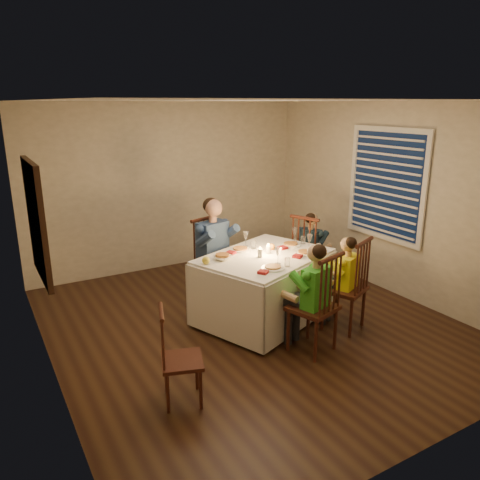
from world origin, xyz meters
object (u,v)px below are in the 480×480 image
child_yellow (342,327)px  serving_bowl (222,258)px  dining_table (265,273)px  chair_near_left (311,349)px  adult (215,299)px  chair_near_right (342,327)px  chair_end (309,290)px  child_green (311,349)px  child_teal (309,290)px  chair_adult (215,299)px  chair_extra (184,400)px

child_yellow → serving_bowl: 1.66m
dining_table → chair_near_left: bearing=-110.4°
serving_bowl → adult: bearing=70.2°
chair_near_right → serving_bowl: bearing=-57.9°
chair_end → serving_bowl: size_ratio=5.45×
adult → serving_bowl: bearing=-125.6°
adult → child_green: (0.28, -1.74, 0.00)m
chair_end → adult: 1.37m
child_green → child_yellow: (0.65, 0.23, 0.00)m
chair_end → child_teal: child_teal is taller
chair_end → serving_bowl: (-1.57, -0.33, 0.85)m
adult → child_yellow: adult is taller
chair_end → child_teal: size_ratio=0.99×
chair_adult → adult: size_ratio=0.80×
chair_near_left → child_green: 0.00m
dining_table → chair_near_right: dining_table is taller
chair_near_right → chair_end: 1.19m
chair_end → serving_bowl: bearing=79.9°
dining_table → chair_extra: dining_table is taller
chair_near_right → child_yellow: 0.00m
chair_near_left → chair_near_right: (0.65, 0.23, 0.00)m
child_teal → serving_bowl: (-1.57, -0.33, 0.85)m
chair_adult → child_teal: size_ratio=0.99×
child_yellow → serving_bowl: serving_bowl is taller
chair_adult → child_teal: bearing=-32.0°
chair_near_left → child_teal: 1.71m
chair_adult → chair_near_right: size_ratio=1.00×
chair_adult → chair_near_left: same height
chair_end → child_teal: (0.00, 0.00, 0.00)m
chair_near_right → chair_end: same height
adult → child_green: size_ratio=1.16×
chair_adult → chair_near_right: bearing=-74.1°
adult → child_teal: bearing=-32.0°
dining_table → chair_end: 1.27m
chair_end → adult: bearing=51.9°
child_green → child_yellow: child_green is taller
chair_near_right → chair_extra: 2.25m
child_green → child_yellow: size_ratio=1.07×
chair_near_right → child_green: size_ratio=0.93×
adult → child_yellow: size_ratio=1.24×
chair_end → child_teal: 0.00m
chair_extra → serving_bowl: serving_bowl is taller
dining_table → chair_end: dining_table is taller
chair_near_right → adult: (-0.93, 1.51, 0.00)m
chair_adult → child_green: size_ratio=0.93×
dining_table → chair_near_right: 1.12m
chair_extra → adult: bearing=-15.8°
chair_near_left → child_green: (0.00, 0.00, 0.00)m
chair_adult → serving_bowl: (-0.25, -0.71, 0.85)m
chair_near_left → child_yellow: bearing=-177.5°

